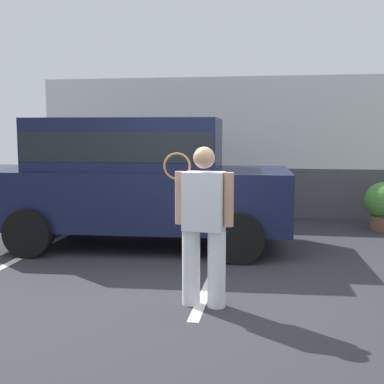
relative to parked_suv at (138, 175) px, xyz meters
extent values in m
plane|color=#2D2D33|center=(1.23, -2.46, -1.15)|extent=(40.00, 40.00, 0.00)
cube|color=silver|center=(-1.49, -0.96, -1.14)|extent=(0.12, 4.40, 0.01)
cube|color=silver|center=(1.41, -0.96, -1.14)|extent=(0.12, 4.40, 0.01)
cube|color=white|center=(1.23, 3.24, 0.36)|extent=(8.44, 0.30, 3.00)
cube|color=#4C4C51|center=(1.23, 3.04, -0.62)|extent=(7.09, 0.10, 1.05)
cube|color=brown|center=(0.25, 3.02, -0.10)|extent=(0.90, 0.06, 2.10)
cube|color=#141938|center=(0.11, 0.01, -0.35)|extent=(4.69, 2.12, 0.90)
cube|color=#141938|center=(-0.14, -0.01, 0.50)|extent=(2.98, 1.90, 0.80)
cube|color=black|center=(-0.14, -0.01, 0.48)|extent=(2.93, 1.92, 0.44)
cylinder|color=black|center=(1.61, 1.03, -0.79)|extent=(0.73, 0.29, 0.72)
cylinder|color=black|center=(1.70, -0.87, -0.79)|extent=(0.73, 0.29, 0.72)
cylinder|color=black|center=(-1.49, 0.88, -0.79)|extent=(0.73, 0.29, 0.72)
cylinder|color=black|center=(-1.39, -1.02, -0.79)|extent=(0.73, 0.29, 0.72)
cylinder|color=white|center=(1.59, -2.67, -0.73)|extent=(0.19, 0.19, 0.82)
cylinder|color=white|center=(1.31, -2.64, -0.73)|extent=(0.19, 0.19, 0.82)
cube|color=silver|center=(1.45, -2.66, -0.01)|extent=(0.45, 0.31, 0.61)
sphere|color=tan|center=(1.45, -2.66, 0.44)|extent=(0.23, 0.23, 0.23)
cylinder|color=tan|center=(1.71, -2.69, 0.01)|extent=(0.11, 0.11, 0.56)
cylinder|color=tan|center=(1.19, -2.63, 0.01)|extent=(0.11, 0.11, 0.56)
torus|color=olive|center=(1.14, -2.57, 0.34)|extent=(0.29, 0.08, 0.29)
cylinder|color=olive|center=(1.14, -2.57, 0.11)|extent=(0.03, 0.03, 0.20)
cylinder|color=brown|center=(4.19, 1.92, -1.01)|extent=(0.44, 0.44, 0.27)
sphere|color=#4C8C38|center=(4.19, 1.92, -0.58)|extent=(0.69, 0.69, 0.69)
camera|label=1|loc=(2.17, -7.83, 0.73)|focal=47.11mm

